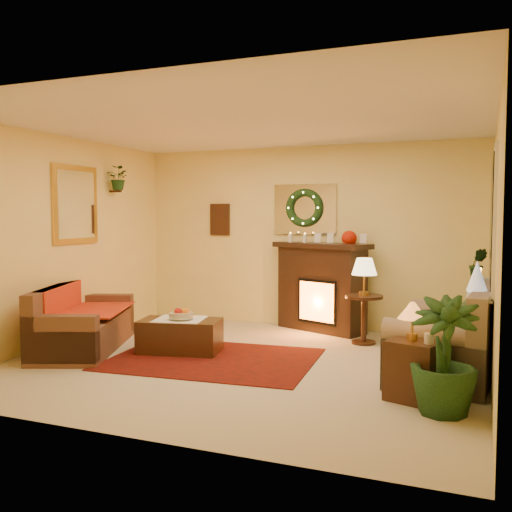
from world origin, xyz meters
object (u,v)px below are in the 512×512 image
at_px(coffee_table, 180,335).
at_px(end_table_square, 416,369).
at_px(sofa, 84,314).
at_px(side_table_round, 364,318).
at_px(fireplace, 321,292).
at_px(loveseat, 445,334).

bearing_deg(coffee_table, end_table_square, -26.91).
distance_m(sofa, end_table_square, 3.95).
bearing_deg(coffee_table, sofa, -178.31).
bearing_deg(side_table_round, end_table_square, -67.04).
bearing_deg(fireplace, coffee_table, -99.73).
distance_m(fireplace, end_table_square, 3.08).
height_order(fireplace, end_table_square, fireplace).
height_order(sofa, side_table_round, sofa).
xyz_separation_m(sofa, coffee_table, (1.16, 0.28, -0.22)).
bearing_deg(sofa, side_table_round, 5.60).
distance_m(side_table_round, end_table_square, 2.20).
xyz_separation_m(side_table_round, end_table_square, (0.86, -2.02, -0.05)).
relative_size(fireplace, end_table_square, 2.41).
bearing_deg(fireplace, end_table_square, -36.45).
distance_m(loveseat, side_table_round, 1.54).
xyz_separation_m(loveseat, end_table_square, (-0.18, -0.88, -0.15)).
xyz_separation_m(side_table_round, coffee_table, (-1.91, -1.28, -0.12)).
distance_m(sofa, loveseat, 4.12).
relative_size(fireplace, loveseat, 0.81).
bearing_deg(coffee_table, side_table_round, 21.90).
relative_size(side_table_round, end_table_square, 1.17).
height_order(fireplace, coffee_table, fireplace).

